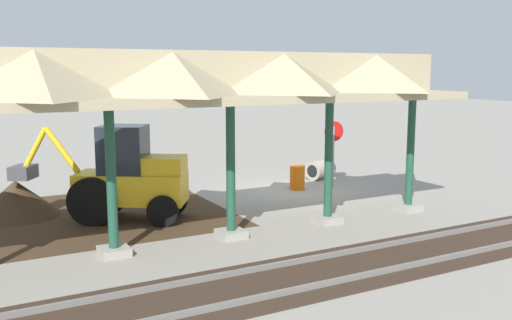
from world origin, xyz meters
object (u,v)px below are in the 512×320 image
at_px(traffic_barrel, 297,177).
at_px(backhoe, 126,178).
at_px(stop_sign, 334,140).
at_px(concrete_pipe, 320,170).

bearing_deg(traffic_barrel, backhoe, 10.52).
height_order(backhoe, traffic_barrel, backhoe).
bearing_deg(backhoe, stop_sign, -173.79).
bearing_deg(stop_sign, backhoe, 6.21).
height_order(backhoe, concrete_pipe, backhoe).
height_order(stop_sign, backhoe, backhoe).
bearing_deg(concrete_pipe, stop_sign, 70.94).
relative_size(concrete_pipe, traffic_barrel, 1.39).
distance_m(backhoe, traffic_barrel, 6.97).
relative_size(backhoe, traffic_barrel, 5.52).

